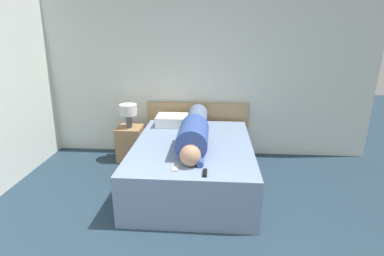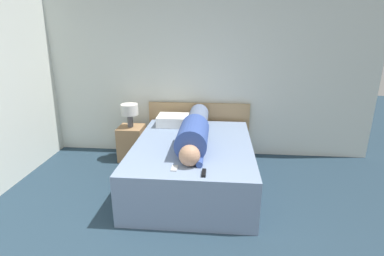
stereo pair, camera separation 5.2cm
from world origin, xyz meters
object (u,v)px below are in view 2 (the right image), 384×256
(cell_phone, at_px, (174,168))
(pillow_near_headboard, at_px, (177,120))
(table_lamp, at_px, (130,111))
(bed, at_px, (193,165))
(nightstand, at_px, (132,143))
(person_lying, at_px, (195,131))
(tv_remote, at_px, (204,173))

(cell_phone, bearing_deg, pillow_near_headboard, 96.84)
(table_lamp, bearing_deg, bed, -36.29)
(nightstand, bearing_deg, bed, -36.29)
(person_lying, bearing_deg, bed, -117.67)
(person_lying, height_order, cell_phone, person_lying)
(person_lying, distance_m, tv_remote, 0.87)
(tv_remote, xyz_separation_m, cell_phone, (-0.31, 0.09, -0.01))
(bed, relative_size, tv_remote, 12.70)
(bed, bearing_deg, table_lamp, 143.71)
(bed, height_order, table_lamp, table_lamp)
(bed, distance_m, cell_phone, 0.78)
(tv_remote, relative_size, cell_phone, 1.15)
(nightstand, distance_m, cell_phone, 1.73)
(pillow_near_headboard, bearing_deg, table_lamp, 177.78)
(person_lying, relative_size, cell_phone, 12.60)
(nightstand, xyz_separation_m, cell_phone, (0.88, -1.46, 0.32))
(pillow_near_headboard, bearing_deg, nightstand, 177.78)
(bed, relative_size, cell_phone, 14.66)
(person_lying, relative_size, pillow_near_headboard, 2.96)
(table_lamp, distance_m, pillow_near_headboard, 0.72)
(nightstand, distance_m, person_lying, 1.33)
(bed, bearing_deg, cell_phone, -100.28)
(nightstand, bearing_deg, cell_phone, -58.89)
(table_lamp, xyz_separation_m, pillow_near_headboard, (0.71, -0.03, -0.12))
(table_lamp, distance_m, person_lying, 1.25)
(nightstand, relative_size, table_lamp, 1.48)
(bed, bearing_deg, tv_remote, -77.66)
(pillow_near_headboard, bearing_deg, cell_phone, -83.16)
(pillow_near_headboard, distance_m, cell_phone, 1.44)
(pillow_near_headboard, relative_size, tv_remote, 3.69)
(bed, xyz_separation_m, cell_phone, (-0.13, -0.72, 0.29))
(table_lamp, height_order, cell_phone, table_lamp)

